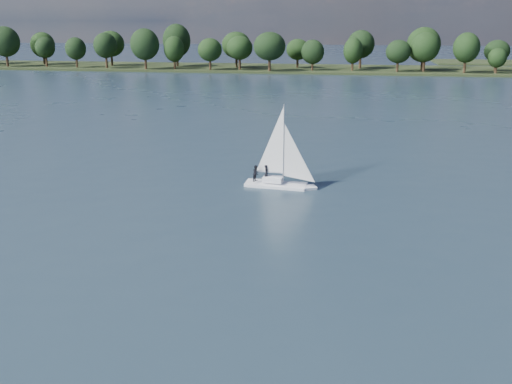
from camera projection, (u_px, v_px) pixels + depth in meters
ground at (276, 116)px, 111.35m from camera, size 700.00×700.00×0.00m
far_shore at (315, 70)px, 217.13m from camera, size 660.00×40.00×1.50m
sailboat at (277, 163)px, 63.34m from camera, size 7.58×2.80×9.76m
treeline at (309, 48)px, 211.12m from camera, size 562.27×74.20×18.25m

